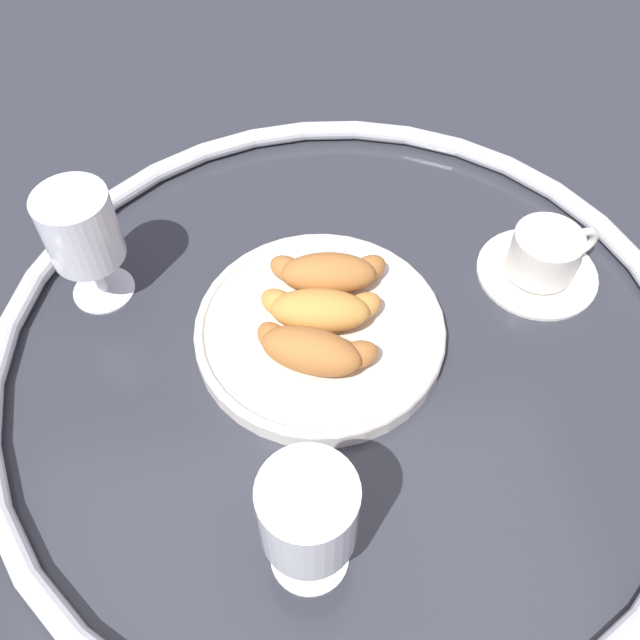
% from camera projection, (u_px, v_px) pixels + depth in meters
% --- Properties ---
extents(ground_plane, '(2.20, 2.20, 0.00)m').
position_uv_depth(ground_plane, '(344.00, 353.00, 0.71)').
color(ground_plane, '#2D3038').
extents(table_chrome_rim, '(0.73, 0.73, 0.02)m').
position_uv_depth(table_chrome_rim, '(344.00, 346.00, 0.70)').
color(table_chrome_rim, silver).
rests_on(table_chrome_rim, ground_plane).
extents(pastry_plate, '(0.26, 0.26, 0.02)m').
position_uv_depth(pastry_plate, '(320.00, 330.00, 0.72)').
color(pastry_plate, silver).
rests_on(pastry_plate, ground_plane).
extents(croissant_large, '(0.13, 0.10, 0.04)m').
position_uv_depth(croissant_large, '(312.00, 349.00, 0.66)').
color(croissant_large, '#AD6B33').
rests_on(croissant_large, pastry_plate).
extents(croissant_small, '(0.13, 0.08, 0.04)m').
position_uv_depth(croissant_small, '(320.00, 309.00, 0.69)').
color(croissant_small, '#CC893D').
rests_on(croissant_small, pastry_plate).
extents(croissant_extra, '(0.14, 0.07, 0.04)m').
position_uv_depth(croissant_extra, '(328.00, 273.00, 0.72)').
color(croissant_extra, '#AD6B33').
rests_on(croissant_extra, pastry_plate).
extents(coffee_cup_near, '(0.14, 0.14, 0.06)m').
position_uv_depth(coffee_cup_near, '(543.00, 258.00, 0.76)').
color(coffee_cup_near, silver).
rests_on(coffee_cup_near, ground_plane).
extents(juice_glass_left, '(0.08, 0.08, 0.14)m').
position_uv_depth(juice_glass_left, '(82.00, 233.00, 0.69)').
color(juice_glass_left, white).
rests_on(juice_glass_left, ground_plane).
extents(juice_glass_right, '(0.08, 0.08, 0.14)m').
position_uv_depth(juice_glass_right, '(308.00, 516.00, 0.51)').
color(juice_glass_right, white).
rests_on(juice_glass_right, ground_plane).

